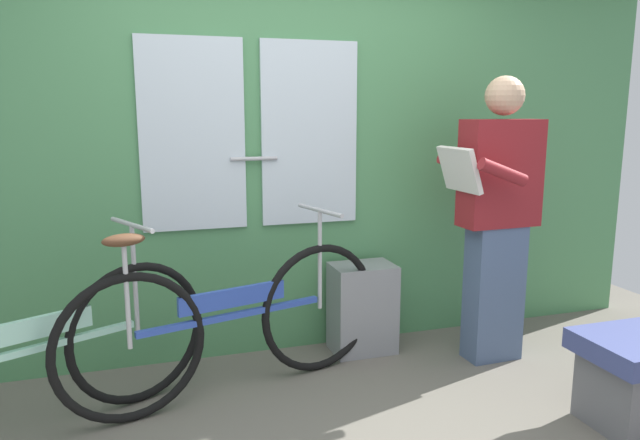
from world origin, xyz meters
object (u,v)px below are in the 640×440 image
(bicycle_near_door, at_px, (29,358))
(passenger_reading_newspaper, at_px, (497,214))
(trash_bin_by_wall, at_px, (362,308))
(bicycle_leaning_behind, at_px, (232,323))

(bicycle_near_door, distance_m, passenger_reading_newspaper, 2.59)
(bicycle_near_door, distance_m, trash_bin_by_wall, 1.90)
(bicycle_leaning_behind, height_order, trash_bin_by_wall, bicycle_leaning_behind)
(bicycle_near_door, bearing_deg, bicycle_leaning_behind, -15.54)
(passenger_reading_newspaper, relative_size, trash_bin_by_wall, 3.03)
(trash_bin_by_wall, bearing_deg, passenger_reading_newspaper, -25.82)
(bicycle_near_door, xyz_separation_m, passenger_reading_newspaper, (2.54, 0.15, 0.50))
(bicycle_near_door, bearing_deg, passenger_reading_newspaper, -21.94)
(bicycle_near_door, xyz_separation_m, trash_bin_by_wall, (1.83, 0.50, -0.12))
(bicycle_leaning_behind, distance_m, trash_bin_by_wall, 0.94)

